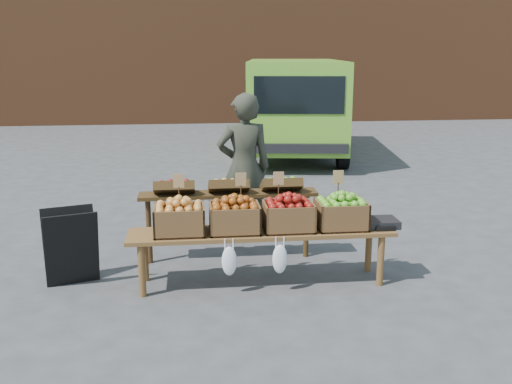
{
  "coord_description": "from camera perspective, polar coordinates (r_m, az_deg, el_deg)",
  "views": [
    {
      "loc": [
        0.02,
        -5.95,
        2.35
      ],
      "look_at": [
        0.71,
        0.04,
        0.85
      ],
      "focal_mm": 40.0,
      "sensor_mm": 36.0,
      "label": 1
    }
  ],
  "objects": [
    {
      "name": "delivery_van",
      "position": [
        13.05,
        3.81,
        8.31
      ],
      "size": [
        2.83,
        5.04,
        2.14
      ],
      "primitive_type": null,
      "rotation": [
        0.0,
        0.0,
        -0.14
      ],
      "color": "#66AB2D",
      "rests_on": "ground"
    },
    {
      "name": "crate_russet_pears",
      "position": [
        5.74,
        -2.16,
        -2.63
      ],
      "size": [
        0.5,
        0.4,
        0.28
      ],
      "primitive_type": null,
      "color": "#A9420D",
      "rests_on": "display_bench"
    },
    {
      "name": "vendor",
      "position": [
        7.1,
        -1.2,
        2.42
      ],
      "size": [
        0.71,
        0.5,
        1.86
      ],
      "primitive_type": "imported",
      "rotation": [
        0.0,
        0.0,
        3.22
      ],
      "color": "#2F3126",
      "rests_on": "ground"
    },
    {
      "name": "display_bench",
      "position": [
        5.9,
        0.56,
        -6.5
      ],
      "size": [
        2.7,
        0.56,
        0.57
      ],
      "primitive_type": null,
      "color": "brown",
      "rests_on": "ground"
    },
    {
      "name": "crate_green_apples",
      "position": [
        5.92,
        8.52,
        -2.25
      ],
      "size": [
        0.5,
        0.4,
        0.28
      ],
      "primitive_type": null,
      "color": "#599331",
      "rests_on": "display_bench"
    },
    {
      "name": "crate_red_apples",
      "position": [
        5.81,
        3.27,
        -2.45
      ],
      "size": [
        0.5,
        0.4,
        0.28
      ],
      "primitive_type": null,
      "color": "maroon",
      "rests_on": "display_bench"
    },
    {
      "name": "chalkboard_sign",
      "position": [
        6.15,
        -18.02,
        -5.21
      ],
      "size": [
        0.59,
        0.43,
        0.8
      ],
      "primitive_type": null,
      "rotation": [
        0.0,
        0.0,
        0.3
      ],
      "color": "black",
      "rests_on": "ground"
    },
    {
      "name": "ground",
      "position": [
        6.4,
        -6.36,
        -7.66
      ],
      "size": [
        80.0,
        80.0,
        0.0
      ],
      "primitive_type": "plane",
      "color": "#444446"
    },
    {
      "name": "back_table",
      "position": [
        6.48,
        -2.74,
        -2.44
      ],
      "size": [
        2.1,
        0.44,
        1.04
      ],
      "primitive_type": null,
      "color": "#3B2812",
      "rests_on": "ground"
    },
    {
      "name": "crate_golden_apples",
      "position": [
        5.73,
        -7.66,
        -2.79
      ],
      "size": [
        0.5,
        0.4,
        0.28
      ],
      "primitive_type": null,
      "color": "gold",
      "rests_on": "display_bench"
    },
    {
      "name": "weighing_scale",
      "position": [
        6.07,
        12.37,
        -3.0
      ],
      "size": [
        0.34,
        0.3,
        0.08
      ],
      "primitive_type": "cube",
      "color": "black",
      "rests_on": "display_bench"
    }
  ]
}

